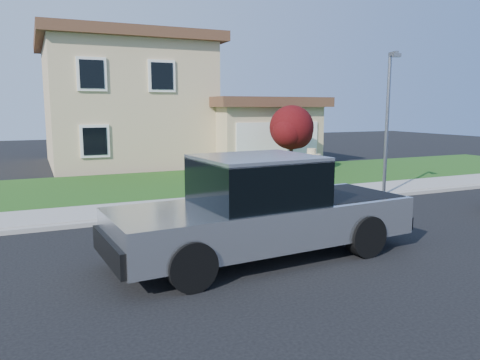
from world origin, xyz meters
The scene contains 10 objects.
ground centered at (0.00, 0.00, 0.00)m, with size 80.00×80.00×0.00m, color black.
curb centered at (1.00, 2.90, 0.06)m, with size 40.00×0.20×0.12m, color gray.
sidewalk centered at (1.00, 4.00, 0.07)m, with size 40.00×2.00×0.15m, color gray.
lawn centered at (1.00, 8.50, 0.05)m, with size 40.00×7.00×0.10m, color #214513.
house centered at (1.31, 16.38, 3.17)m, with size 14.00×11.30×6.85m.
pickup_truck centered at (-0.53, -1.25, 1.00)m, with size 6.70×2.75×2.15m.
woman centered at (1.97, 0.80, 0.97)m, with size 0.79×0.65×2.05m.
ornamental_tree centered at (6.30, 9.24, 2.10)m, with size 2.28×2.06×3.14m.
trash_bin centered at (1.46, 3.10, 0.69)m, with size 0.79×0.87×1.06m.
street_lamp centered at (6.18, 2.70, 2.81)m, with size 0.35×0.64×4.92m.
Camera 1 is at (-4.83, -9.77, 3.12)m, focal length 35.00 mm.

